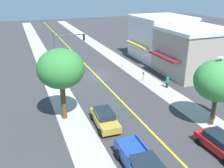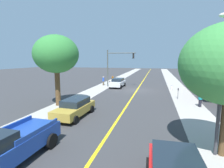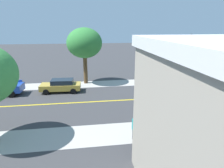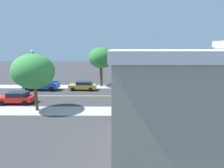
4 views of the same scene
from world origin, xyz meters
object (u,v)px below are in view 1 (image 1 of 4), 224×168
at_px(pedestrian_blue_shirt, 48,68).
at_px(traffic_light_mast, 65,46).
at_px(street_tree_left_near, 61,69).
at_px(pedestrian_teal_shirt, 167,81).
at_px(gold_sedan_right_curb, 105,118).
at_px(white_sedan_right_curb, 69,69).
at_px(blue_pickup_truck, 141,164).
at_px(street_tree_right_corner, 219,81).
at_px(parking_meter, 143,75).
at_px(street_lamp, 216,85).
at_px(fire_hydrant, 123,65).
at_px(small_dog, 54,67).
at_px(red_sedan_left_curb, 221,144).
at_px(pedestrian_orange_shirt, 54,63).

bearing_deg(pedestrian_blue_shirt, traffic_light_mast, 56.48).
bearing_deg(street_tree_left_near, pedestrian_teal_shirt, -168.16).
relative_size(gold_sedan_right_curb, white_sedan_right_curb, 0.99).
distance_m(gold_sedan_right_curb, pedestrian_blue_shirt, 17.79).
bearing_deg(gold_sedan_right_curb, pedestrian_teal_shirt, 120.86).
xyz_separation_m(white_sedan_right_curb, pedestrian_blue_shirt, (3.03, -1.40, 0.07)).
bearing_deg(blue_pickup_truck, pedestrian_teal_shirt, 142.22).
relative_size(pedestrian_blue_shirt, pedestrian_teal_shirt, 0.99).
distance_m(street_tree_right_corner, parking_meter, 13.45).
xyz_separation_m(traffic_light_mast, street_lamp, (-9.85, 20.18, -0.02)).
bearing_deg(white_sedan_right_curb, gold_sedan_right_curb, 0.94).
height_order(fire_hydrant, parking_meter, parking_meter).
relative_size(gold_sedan_right_curb, pedestrian_blue_shirt, 2.77).
xyz_separation_m(pedestrian_teal_shirt, small_dog, (12.77, -13.01, -0.48)).
height_order(red_sedan_left_curb, pedestrian_blue_shirt, pedestrian_blue_shirt).
xyz_separation_m(street_tree_left_near, street_tree_right_corner, (-13.16, 6.53, -0.71)).
xyz_separation_m(street_tree_right_corner, small_dog, (11.70, -22.53, -4.14)).
bearing_deg(small_dog, traffic_light_mast, 133.72).
bearing_deg(red_sedan_left_curb, street_tree_right_corner, 143.81).
xyz_separation_m(gold_sedan_right_curb, pedestrian_blue_shirt, (2.94, -17.55, 0.09)).
bearing_deg(pedestrian_blue_shirt, parking_meter, 43.54).
relative_size(street_tree_right_corner, pedestrian_orange_shirt, 3.95).
bearing_deg(pedestrian_teal_shirt, street_lamp, -35.86).
distance_m(pedestrian_teal_shirt, small_dog, 18.24).
bearing_deg(red_sedan_left_curb, pedestrian_blue_shirt, -159.27).
relative_size(street_lamp, gold_sedan_right_curb, 1.49).
bearing_deg(small_dog, street_tree_left_near, 95.19).
relative_size(street_tree_left_near, gold_sedan_right_curb, 1.57).
bearing_deg(white_sedan_right_curb, fire_hydrant, 89.98).
height_order(traffic_light_mast, street_lamp, street_lamp).
xyz_separation_m(pedestrian_teal_shirt, pedestrian_orange_shirt, (12.56, -13.72, -0.02)).
bearing_deg(pedestrian_blue_shirt, gold_sedan_right_curb, -2.59).
bearing_deg(white_sedan_right_curb, street_tree_left_near, -13.21).
distance_m(parking_meter, blue_pickup_truck, 18.81).
height_order(street_tree_right_corner, red_sedan_left_curb, street_tree_right_corner).
relative_size(white_sedan_right_curb, pedestrian_blue_shirt, 2.80).
relative_size(street_tree_right_corner, gold_sedan_right_curb, 1.41).
bearing_deg(street_lamp, red_sedan_left_curb, 58.50).
xyz_separation_m(parking_meter, gold_sedan_right_curb, (9.16, 9.27, -0.07)).
xyz_separation_m(red_sedan_left_curb, blue_pickup_truck, (7.18, -0.07, 0.11)).
bearing_deg(street_tree_left_near, white_sedan_right_curb, -104.45).
relative_size(traffic_light_mast, pedestrian_teal_shirt, 3.80).
xyz_separation_m(red_sedan_left_curb, white_sedan_right_curb, (7.23, -23.45, 0.00)).
bearing_deg(small_dog, red_sedan_left_curb, 119.72).
relative_size(street_tree_left_near, blue_pickup_truck, 1.24).
bearing_deg(pedestrian_orange_shirt, small_dog, -78.64).
height_order(gold_sedan_right_curb, pedestrian_blue_shirt, pedestrian_blue_shirt).
bearing_deg(small_dog, blue_pickup_truck, 104.79).
distance_m(red_sedan_left_curb, pedestrian_teal_shirt, 13.66).
distance_m(street_tree_right_corner, blue_pickup_truck, 10.96).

